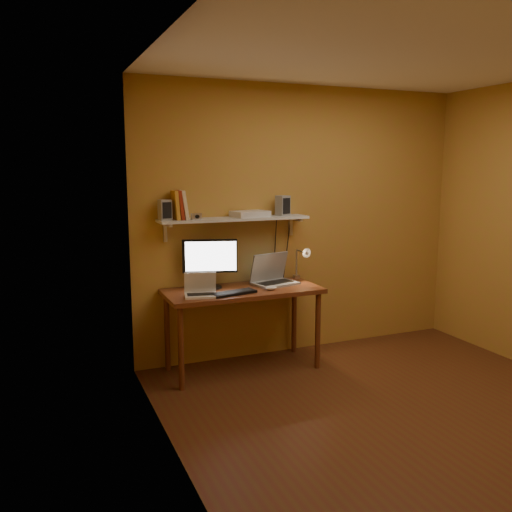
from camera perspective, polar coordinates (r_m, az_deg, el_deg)
name	(u,v)px	position (r m, az deg, el deg)	size (l,w,h in m)	color
room	(407,242)	(4.03, 15.59, 1.43)	(3.44, 3.24, 2.64)	#512315
desk	(243,298)	(4.87, -1.41, -4.47)	(1.40, 0.60, 0.75)	#5E2F16
wall_shelf	(235,219)	(4.93, -2.26, 3.89)	(1.40, 0.25, 0.21)	silver
monitor	(210,261)	(4.86, -4.87, -0.51)	(0.48, 0.26, 0.44)	black
laptop	(272,276)	(5.06, 1.74, -2.09)	(0.44, 0.36, 0.29)	gray
netbook	(201,289)	(4.61, -5.86, -3.52)	(0.31, 0.25, 0.20)	silver
keyboard	(233,293)	(4.66, -2.40, -3.91)	(0.41, 0.14, 0.02)	black
mouse	(271,288)	(4.81, 1.60, -3.37)	(0.10, 0.07, 0.04)	silver
desk_lamp	(302,259)	(5.19, 4.87, -0.31)	(0.09, 0.23, 0.38)	silver
speaker_left	(165,210)	(4.74, -9.56, 4.81)	(0.10, 0.10, 0.18)	gray
speaker_right	(283,206)	(5.11, 2.84, 5.32)	(0.10, 0.10, 0.19)	gray
books	(180,205)	(4.77, -8.06, 5.34)	(0.13, 0.17, 0.25)	orange
shelf_camera	(196,216)	(4.75, -6.30, 4.16)	(0.10, 0.05, 0.06)	silver
router	(250,214)	(4.99, -0.63, 4.46)	(0.33, 0.22, 0.05)	silver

